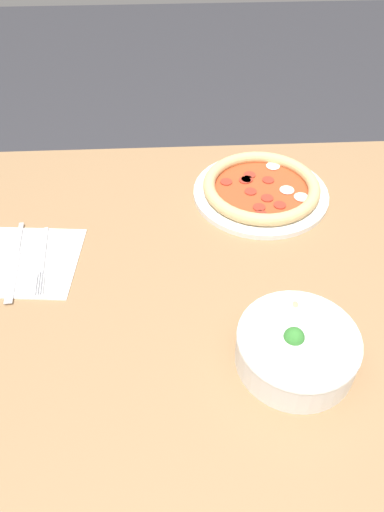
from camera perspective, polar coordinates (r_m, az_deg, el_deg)
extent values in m
plane|color=#333338|center=(1.54, 3.76, -23.67)|extent=(8.00, 8.00, 0.00)
cube|color=#99724C|center=(0.90, 5.92, -5.51)|extent=(1.14, 1.01, 0.03)
cylinder|color=olive|center=(1.59, 21.07, -1.36)|extent=(0.06, 0.06, 0.73)
cylinder|color=olive|center=(1.51, -16.64, -2.82)|extent=(0.06, 0.06, 0.73)
cylinder|color=white|center=(1.11, 7.83, 7.11)|extent=(0.29, 0.29, 0.01)
torus|color=#DBB77A|center=(1.10, 7.93, 7.90)|extent=(0.25, 0.25, 0.03)
cylinder|color=#B74723|center=(1.10, 7.88, 7.48)|extent=(0.22, 0.22, 0.01)
cylinder|color=#A83323|center=(1.09, 6.71, 7.33)|extent=(0.03, 0.03, 0.00)
cylinder|color=#A83323|center=(1.12, 6.32, 8.70)|extent=(0.03, 0.03, 0.00)
cylinder|color=#A83323|center=(1.06, 10.01, 5.75)|extent=(0.03, 0.03, 0.00)
cylinder|color=#A83323|center=(1.14, 6.61, 9.19)|extent=(0.03, 0.03, 0.00)
cylinder|color=#A83323|center=(1.11, 4.16, 8.46)|extent=(0.03, 0.03, 0.00)
cylinder|color=#A83323|center=(1.12, 6.07, 8.60)|extent=(0.03, 0.03, 0.00)
cylinder|color=#A83323|center=(1.13, 8.70, 8.57)|extent=(0.03, 0.03, 0.00)
cylinder|color=#A83323|center=(1.03, 7.88, 4.71)|extent=(0.03, 0.03, 0.00)
cylinder|color=#A83323|center=(1.05, 7.68, 5.53)|extent=(0.03, 0.03, 0.00)
cylinder|color=#A83323|center=(1.07, 8.59, 6.56)|extent=(0.03, 0.03, 0.00)
ellipsoid|color=silver|center=(1.10, 10.80, 7.44)|extent=(0.03, 0.03, 0.01)
ellipsoid|color=silver|center=(1.09, 12.39, 6.61)|extent=(0.03, 0.03, 0.01)
ellipsoid|color=silver|center=(1.17, 9.24, 10.13)|extent=(0.03, 0.03, 0.01)
cylinder|color=white|center=(0.80, 11.85, -10.35)|extent=(0.19, 0.19, 0.06)
torus|color=white|center=(0.78, 12.13, -9.25)|extent=(0.19, 0.19, 0.01)
ellipsoid|color=tan|center=(0.77, 16.35, -11.42)|extent=(0.04, 0.03, 0.02)
ellipsoid|color=#998466|center=(0.77, 8.98, -9.92)|extent=(0.04, 0.03, 0.02)
ellipsoid|color=tan|center=(0.78, 8.05, -8.73)|extent=(0.04, 0.04, 0.02)
ellipsoid|color=#998466|center=(0.75, 15.03, -13.71)|extent=(0.04, 0.03, 0.02)
ellipsoid|color=#998466|center=(0.79, 6.77, -8.69)|extent=(0.04, 0.03, 0.02)
ellipsoid|color=tan|center=(0.82, 11.66, -5.77)|extent=(0.03, 0.04, 0.02)
sphere|color=#388433|center=(0.77, 11.58, -9.09)|extent=(0.03, 0.03, 0.03)
cube|color=white|center=(0.99, -18.20, -0.57)|extent=(0.20, 0.20, 0.00)
cube|color=silver|center=(1.00, -16.56, 0.72)|extent=(0.02, 0.13, 0.00)
cube|color=silver|center=(0.94, -17.36, -3.05)|extent=(0.01, 0.05, 0.00)
cube|color=silver|center=(0.94, -17.11, -3.03)|extent=(0.01, 0.05, 0.00)
cube|color=silver|center=(0.94, -16.85, -3.00)|extent=(0.01, 0.05, 0.00)
cube|color=silver|center=(0.94, -16.60, -2.98)|extent=(0.01, 0.05, 0.00)
cube|color=silver|center=(1.05, -19.13, 2.00)|extent=(0.02, 0.09, 0.01)
cube|color=silver|center=(0.97, -19.83, -2.25)|extent=(0.02, 0.13, 0.00)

